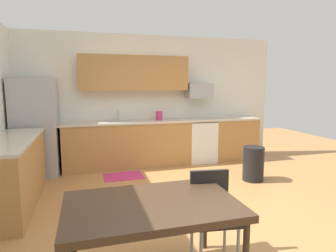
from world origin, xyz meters
TOP-DOWN VIEW (x-y plane):
  - ground_plane at (0.00, 0.00)m, footprint 12.00×12.00m
  - wall_back at (0.00, 2.65)m, footprint 5.80×0.10m
  - cabinet_run_back at (-0.48, 2.30)m, footprint 2.55×0.60m
  - cabinet_run_back_right at (1.90, 2.30)m, footprint 1.00×0.60m
  - cabinet_run_left at (-2.30, 0.80)m, footprint 0.60×2.00m
  - countertop_back at (0.00, 2.30)m, footprint 4.80×0.64m
  - countertop_left at (-2.30, 0.80)m, footprint 0.64×2.00m
  - upper_cabinets_back at (-0.30, 2.43)m, footprint 2.20×0.34m
  - refrigerator at (-2.18, 2.22)m, footprint 0.76×0.70m
  - oven_range at (1.10, 2.30)m, footprint 0.60×0.60m
  - microwave at (1.10, 2.40)m, footprint 0.54×0.36m
  - sink_basin at (-0.64, 2.30)m, footprint 0.48×0.40m
  - sink_faucet at (-0.64, 2.48)m, footprint 0.02×0.02m
  - dining_table at (-0.80, -1.31)m, footprint 1.40×0.90m
  - chair_near_table at (-0.17, -1.11)m, footprint 0.45×0.45m
  - trash_bin at (1.50, 0.81)m, footprint 0.36×0.36m
  - floor_mat at (-0.67, 1.65)m, footprint 0.70×0.50m
  - kettle at (0.19, 2.35)m, footprint 0.14×0.14m

SIDE VIEW (x-z plane):
  - ground_plane at x=0.00m, z-range 0.00..0.00m
  - floor_mat at x=-0.67m, z-range 0.00..0.01m
  - trash_bin at x=1.50m, z-range 0.00..0.60m
  - cabinet_run_back at x=-0.48m, z-range 0.00..0.90m
  - cabinet_run_back_right at x=1.90m, z-range 0.00..0.90m
  - cabinet_run_left at x=-2.30m, z-range 0.00..0.90m
  - oven_range at x=1.10m, z-range 0.00..0.91m
  - chair_near_table at x=-0.17m, z-range 0.08..0.93m
  - dining_table at x=-0.80m, z-range 0.30..1.03m
  - sink_basin at x=-0.64m, z-range 0.81..0.95m
  - refrigerator at x=-2.18m, z-range 0.00..1.79m
  - countertop_back at x=0.00m, z-range 0.90..0.94m
  - countertop_left at x=-2.30m, z-range 0.90..0.94m
  - kettle at x=0.19m, z-range 0.92..1.12m
  - sink_faucet at x=-0.64m, z-range 0.92..1.16m
  - wall_back at x=0.00m, z-range 0.00..2.70m
  - microwave at x=1.10m, z-range 1.38..1.70m
  - upper_cabinets_back at x=-0.30m, z-range 1.55..2.25m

